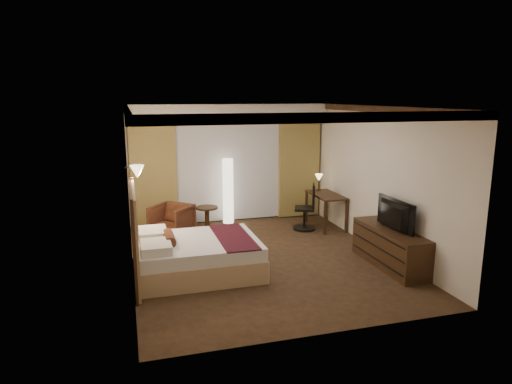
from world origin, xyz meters
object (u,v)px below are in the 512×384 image
object	(u,v)px
floor_lamp	(228,192)
bed	(198,256)
desk	(326,211)
dresser	(390,247)
television	(390,212)
side_table	(207,219)
office_chair	(304,207)
armchair	(172,219)

from	to	relation	value
floor_lamp	bed	bearing A→B (deg)	-112.34
desk	dresser	world-z (taller)	desk
bed	television	distance (m)	3.30
side_table	television	distance (m)	4.02
office_chair	side_table	bearing A→B (deg)	-172.26
side_table	desk	world-z (taller)	desk
bed	floor_lamp	size ratio (longest dim) A/B	1.29
dresser	television	size ratio (longest dim) A/B	1.70
desk	television	bearing A→B (deg)	-89.54
bed	side_table	distance (m)	2.45
office_chair	television	bearing A→B (deg)	-55.45
armchair	office_chair	world-z (taller)	office_chair
armchair	office_chair	xyz separation A→B (m)	(2.84, -0.26, 0.13)
desk	office_chair	bearing A→B (deg)	-174.60
dresser	floor_lamp	bearing A→B (deg)	122.40
dresser	desk	bearing A→B (deg)	91.14
armchair	desk	distance (m)	3.38
desk	bed	bearing A→B (deg)	-148.72
dresser	television	world-z (taller)	television
television	floor_lamp	bearing A→B (deg)	30.75
television	dresser	bearing A→B (deg)	-91.28
office_chair	floor_lamp	bearing A→B (deg)	172.99
desk	office_chair	size ratio (longest dim) A/B	1.11
dresser	bed	bearing A→B (deg)	169.53
bed	floor_lamp	world-z (taller)	floor_lamp
side_table	office_chair	bearing A→B (deg)	-14.23
side_table	floor_lamp	distance (m)	0.80
floor_lamp	office_chair	xyz separation A→B (m)	(1.51, -0.84, -0.25)
bed	armchair	bearing A→B (deg)	95.92
bed	desk	bearing A→B (deg)	31.28
armchair	floor_lamp	bearing A→B (deg)	64.44
armchair	television	world-z (taller)	television
armchair	dresser	distance (m)	4.37
dresser	television	bearing A→B (deg)	180.00
bed	dresser	bearing A→B (deg)	-10.47
office_chair	dresser	xyz separation A→B (m)	(0.58, -2.46, -0.18)
desk	office_chair	distance (m)	0.55
bed	dresser	xyz separation A→B (m)	(3.20, -0.59, 0.04)
armchair	floor_lamp	xyz separation A→B (m)	(1.33, 0.58, 0.39)
side_table	floor_lamp	size ratio (longest dim) A/B	0.34
side_table	floor_lamp	bearing A→B (deg)	30.19
side_table	desk	size ratio (longest dim) A/B	0.46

